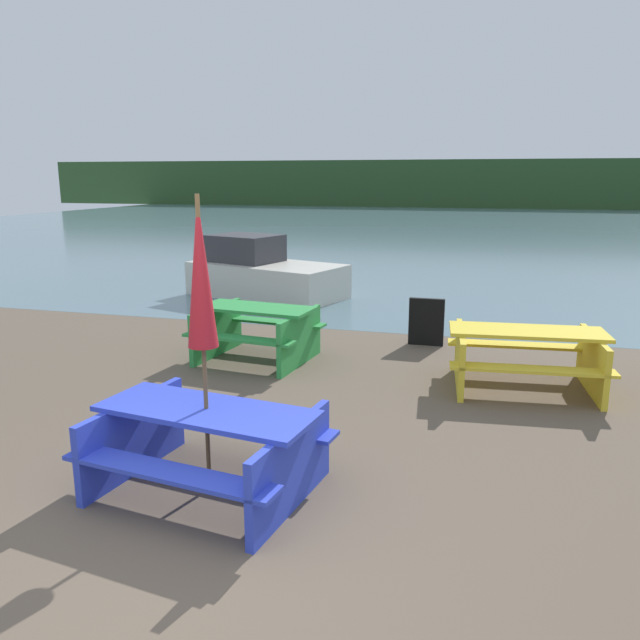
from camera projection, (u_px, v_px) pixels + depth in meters
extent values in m
plane|color=brown|center=(172.00, 574.00, 4.20)|extent=(60.00, 60.00, 0.00)
cube|color=slate|center=(456.00, 225.00, 34.24)|extent=(60.00, 50.00, 0.00)
cube|color=#284723|center=(471.00, 184.00, 52.58)|extent=(80.00, 1.60, 4.00)
cube|color=blue|center=(206.00, 411.00, 5.18)|extent=(1.93, 0.96, 0.04)
cube|color=blue|center=(168.00, 472.00, 4.76)|extent=(1.87, 0.54, 0.04)
cube|color=blue|center=(241.00, 422.00, 5.74)|extent=(1.87, 0.54, 0.04)
cube|color=blue|center=(134.00, 436.00, 5.57)|extent=(0.27, 1.38, 0.69)
cube|color=blue|center=(292.00, 469.00, 4.96)|extent=(0.27, 1.38, 0.69)
cube|color=yellow|center=(527.00, 332.00, 7.72)|extent=(1.94, 0.86, 0.04)
cube|color=yellow|center=(532.00, 370.00, 7.27)|extent=(1.90, 0.44, 0.04)
cube|color=yellow|center=(520.00, 345.00, 8.32)|extent=(1.90, 0.44, 0.04)
cube|color=yellow|center=(460.00, 358.00, 7.95)|extent=(0.19, 1.38, 0.71)
cube|color=yellow|center=(593.00, 364.00, 7.67)|extent=(0.19, 1.38, 0.71)
cube|color=green|center=(256.00, 308.00, 8.93)|extent=(1.70, 0.88, 0.04)
cube|color=green|center=(238.00, 339.00, 8.51)|extent=(1.66, 0.47, 0.04)
cube|color=green|center=(274.00, 322.00, 9.50)|extent=(1.66, 0.47, 0.04)
cube|color=green|center=(217.00, 331.00, 9.27)|extent=(0.23, 1.38, 0.75)
cube|color=green|center=(300.00, 339.00, 8.77)|extent=(0.23, 1.38, 0.75)
cylinder|color=brown|center=(204.00, 349.00, 5.06)|extent=(0.04, 0.04, 2.48)
cone|color=#A81923|center=(200.00, 272.00, 4.92)|extent=(0.25, 0.25, 1.22)
cube|color=beige|center=(267.00, 280.00, 13.84)|extent=(3.73, 2.61, 0.74)
cube|color=#333338|center=(245.00, 248.00, 14.02)|extent=(1.77, 1.55, 0.59)
cube|color=black|center=(426.00, 322.00, 9.82)|extent=(0.55, 0.08, 0.75)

